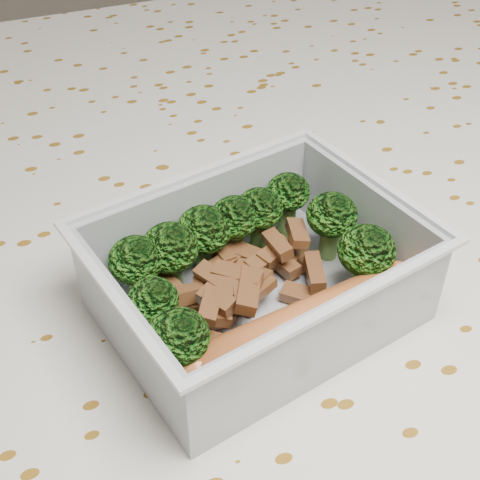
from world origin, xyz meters
name	(u,v)px	position (x,y,z in m)	size (l,w,h in m)	color
dining_table	(228,355)	(0.00, 0.00, 0.67)	(1.40, 0.90, 0.75)	brown
tablecloth	(227,308)	(0.00, 0.00, 0.72)	(1.46, 0.96, 0.19)	silver
lunch_container	(257,285)	(0.00, -0.04, 0.78)	(0.21, 0.18, 0.06)	silver
broccoli_florets	(237,247)	(0.00, -0.02, 0.79)	(0.16, 0.12, 0.05)	#608C3F
meat_pile	(242,280)	(0.00, -0.03, 0.78)	(0.11, 0.08, 0.03)	brown
sausage	(303,323)	(0.02, -0.08, 0.78)	(0.16, 0.05, 0.03)	#B85B2A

